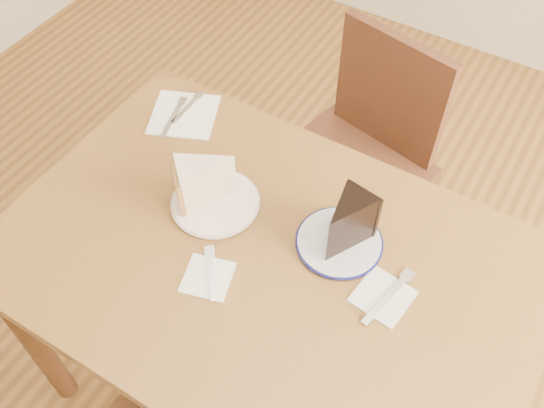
{
  "coord_description": "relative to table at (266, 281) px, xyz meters",
  "views": [
    {
      "loc": [
        0.39,
        -0.62,
        1.89
      ],
      "look_at": [
        -0.05,
        0.11,
        0.8
      ],
      "focal_mm": 40.0,
      "sensor_mm": 36.0,
      "label": 1
    }
  ],
  "objects": [
    {
      "name": "knife_navy",
      "position": [
        0.28,
        0.05,
        0.1
      ],
      "size": [
        0.05,
        0.17,
        0.0
      ],
      "primitive_type": "cube",
      "rotation": [
        0.0,
        0.0,
        -0.19
      ],
      "color": "silver",
      "rests_on": "napkin_navy"
    },
    {
      "name": "napkin_cream",
      "position": [
        -0.08,
        -0.11,
        0.1
      ],
      "size": [
        0.13,
        0.13,
        0.0
      ],
      "primitive_type": "cube",
      "rotation": [
        0.0,
        0.0,
        0.28
      ],
      "color": "white",
      "rests_on": "table"
    },
    {
      "name": "chair_far",
      "position": [
        -0.04,
        0.59,
        -0.16
      ],
      "size": [
        0.51,
        0.51,
        0.88
      ],
      "rotation": [
        0.0,
        0.0,
        2.94
      ],
      "color": "black",
      "rests_on": "ground"
    },
    {
      "name": "plate_navy",
      "position": [
        0.12,
        0.12,
        0.1
      ],
      "size": [
        0.19,
        0.19,
        0.01
      ],
      "primitive_type": "cylinder",
      "color": "silver",
      "rests_on": "table"
    },
    {
      "name": "fork_cream",
      "position": [
        -0.08,
        -0.1,
        0.1
      ],
      "size": [
        0.1,
        0.12,
        0.0
      ],
      "primitive_type": "cube",
      "rotation": [
        0.0,
        0.0,
        0.68
      ],
      "color": "silver",
      "rests_on": "napkin_cream"
    },
    {
      "name": "napkin_navy",
      "position": [
        0.27,
        0.05,
        0.1
      ],
      "size": [
        0.12,
        0.12,
        0.0
      ],
      "primitive_type": "cube",
      "rotation": [
        0.0,
        0.0,
        -0.12
      ],
      "color": "white",
      "rests_on": "table"
    },
    {
      "name": "fork_spare",
      "position": [
        -0.43,
        0.3,
        0.1
      ],
      "size": [
        0.02,
        0.14,
        0.0
      ],
      "primitive_type": "cube",
      "rotation": [
        0.0,
        0.0,
        0.02
      ],
      "color": "silver",
      "rests_on": "napkin_spare"
    },
    {
      "name": "carrot_cake",
      "position": [
        -0.2,
        0.08,
        0.16
      ],
      "size": [
        0.16,
        0.16,
        0.1
      ],
      "primitive_type": null,
      "rotation": [
        0.0,
        0.0,
        -0.75
      ],
      "color": "beige",
      "rests_on": "plate_cream"
    },
    {
      "name": "table",
      "position": [
        0.0,
        0.0,
        0.0
      ],
      "size": [
        1.2,
        0.8,
        0.75
      ],
      "color": "#4F3315",
      "rests_on": "ground"
    },
    {
      "name": "plate_cream",
      "position": [
        -0.18,
        0.07,
        0.1
      ],
      "size": [
        0.2,
        0.2,
        0.01
      ],
      "primitive_type": "cylinder",
      "color": "white",
      "rests_on": "table"
    },
    {
      "name": "knife_spare",
      "position": [
        -0.44,
        0.25,
        0.1
      ],
      "size": [
        0.06,
        0.16,
        0.0
      ],
      "primitive_type": "cube",
      "rotation": [
        0.0,
        0.0,
        0.27
      ],
      "color": "silver",
      "rests_on": "napkin_spare"
    },
    {
      "name": "chocolate_cake",
      "position": [
        0.13,
        0.12,
        0.17
      ],
      "size": [
        0.11,
        0.14,
        0.12
      ],
      "primitive_type": null,
      "rotation": [
        0.0,
        0.0,
        2.98
      ],
      "color": "black",
      "rests_on": "plate_navy"
    },
    {
      "name": "ground",
      "position": [
        0.0,
        0.0,
        -0.65
      ],
      "size": [
        4.0,
        4.0,
        0.0
      ],
      "primitive_type": "plane",
      "color": "#523416",
      "rests_on": "ground"
    },
    {
      "name": "napkin_spare",
      "position": [
        -0.43,
        0.28,
        0.1
      ],
      "size": [
        0.22,
        0.22,
        0.0
      ],
      "primitive_type": "cube",
      "rotation": [
        0.0,
        0.0,
        0.41
      ],
      "color": "white",
      "rests_on": "table"
    }
  ]
}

